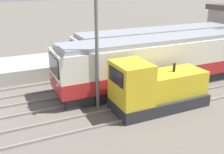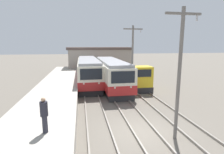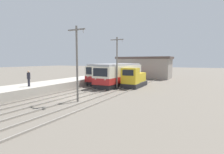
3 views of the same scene
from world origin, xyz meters
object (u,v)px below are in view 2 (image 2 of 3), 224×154
(catenary_mast_near, at_px, (180,71))
(catenary_mast_mid, at_px, (132,59))
(commuter_train_center, at_px, (111,74))
(commuter_train_left, at_px, (88,72))
(person_on_platform, at_px, (44,114))
(shunting_locomotive, at_px, (137,79))

(catenary_mast_near, height_order, catenary_mast_mid, same)
(catenary_mast_near, distance_m, catenary_mast_mid, 8.89)
(commuter_train_center, bearing_deg, commuter_train_left, 138.92)
(person_on_platform, bearing_deg, commuter_train_left, 79.81)
(catenary_mast_mid, bearing_deg, commuter_train_left, 121.38)
(commuter_train_center, xyz_separation_m, catenary_mast_mid, (1.51, -4.62, 2.35))
(catenary_mast_mid, xyz_separation_m, person_on_platform, (-7.17, -8.89, -1.95))
(commuter_train_left, bearing_deg, catenary_mast_near, -74.89)
(commuter_train_center, distance_m, person_on_platform, 14.65)
(shunting_locomotive, distance_m, catenary_mast_mid, 4.36)
(catenary_mast_near, bearing_deg, shunting_locomotive, 82.85)
(commuter_train_left, relative_size, catenary_mast_mid, 1.93)
(shunting_locomotive, bearing_deg, catenary_mast_mid, -116.44)
(commuter_train_left, bearing_deg, catenary_mast_mid, -58.62)
(commuter_train_left, distance_m, shunting_locomotive, 7.09)
(catenary_mast_mid, relative_size, person_on_platform, 3.98)
(catenary_mast_near, xyz_separation_m, catenary_mast_mid, (0.00, 8.89, 0.00))
(commuter_train_center, bearing_deg, catenary_mast_near, -83.63)
(shunting_locomotive, xyz_separation_m, catenary_mast_mid, (-1.49, -3.00, 2.79))
(person_on_platform, bearing_deg, shunting_locomotive, 53.91)
(catenary_mast_near, bearing_deg, commuter_train_center, 96.37)
(commuter_train_center, relative_size, person_on_platform, 7.37)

